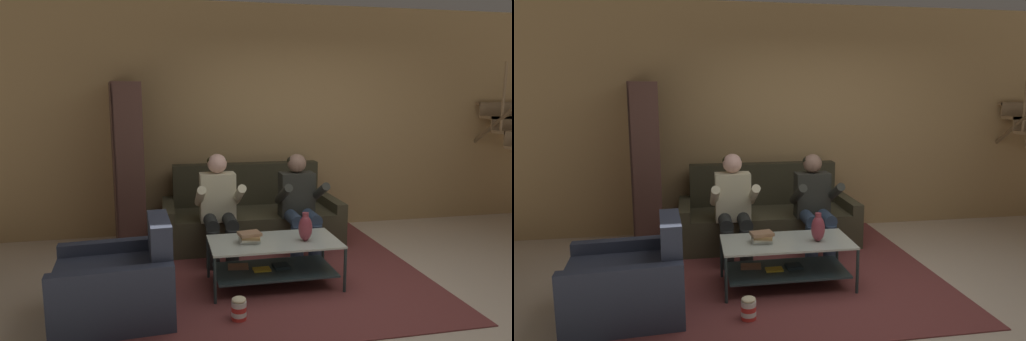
# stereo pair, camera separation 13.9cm
# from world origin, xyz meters

# --- Properties ---
(ground) EXTENTS (16.80, 16.80, 0.00)m
(ground) POSITION_xyz_m (0.00, 0.00, 0.00)
(ground) COLOR beige
(back_partition) EXTENTS (8.40, 0.12, 2.90)m
(back_partition) POSITION_xyz_m (0.00, 2.46, 1.45)
(back_partition) COLOR tan
(back_partition) RESTS_ON ground
(couch) EXTENTS (2.08, 0.88, 0.92)m
(couch) POSITION_xyz_m (-0.56, 1.87, 0.29)
(couch) COLOR #3E3A28
(couch) RESTS_ON ground
(person_seated_left) EXTENTS (0.50, 0.58, 1.14)m
(person_seated_left) POSITION_xyz_m (-1.01, 1.34, 0.62)
(person_seated_left) COLOR black
(person_seated_left) RESTS_ON ground
(person_seated_right) EXTENTS (0.50, 0.58, 1.12)m
(person_seated_right) POSITION_xyz_m (-0.12, 1.34, 0.61)
(person_seated_right) COLOR #304059
(person_seated_right) RESTS_ON ground
(coffee_table) EXTENTS (1.20, 0.61, 0.44)m
(coffee_table) POSITION_xyz_m (-0.60, 0.54, 0.29)
(coffee_table) COLOR #B8C4B9
(coffee_table) RESTS_ON ground
(area_rug) EXTENTS (3.00, 3.27, 0.01)m
(area_rug) POSITION_xyz_m (-0.58, 1.07, 0.01)
(area_rug) COLOR brown
(area_rug) RESTS_ON ground
(vase) EXTENTS (0.13, 0.13, 0.27)m
(vase) POSITION_xyz_m (-0.31, 0.49, 0.56)
(vase) COLOR brown
(vase) RESTS_ON coffee_table
(book_stack) EXTENTS (0.22, 0.20, 0.10)m
(book_stack) POSITION_xyz_m (-0.82, 0.53, 0.49)
(book_stack) COLOR silver
(book_stack) RESTS_ON coffee_table
(bookshelf) EXTENTS (0.44, 1.00, 1.91)m
(bookshelf) POSITION_xyz_m (-2.04, 2.09, 0.77)
(bookshelf) COLOR #4D3029
(bookshelf) RESTS_ON ground
(armchair) EXTENTS (0.95, 0.87, 0.79)m
(armchair) POSITION_xyz_m (-1.96, 0.19, 0.27)
(armchair) COLOR #31374B
(armchair) RESTS_ON ground
(popcorn_tub) EXTENTS (0.12, 0.12, 0.20)m
(popcorn_tub) POSITION_xyz_m (-1.03, -0.06, 0.10)
(popcorn_tub) COLOR red
(popcorn_tub) RESTS_ON ground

